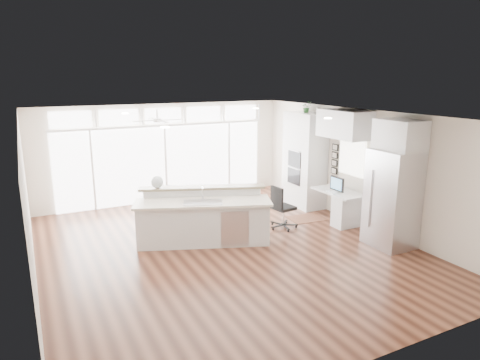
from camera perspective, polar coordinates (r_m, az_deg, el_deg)
name	(u,v)px	position (r m, az deg, el deg)	size (l,w,h in m)	color
floor	(226,249)	(8.83, -1.89, -9.20)	(7.00, 8.00, 0.02)	#3B1C12
ceiling	(225,116)	(8.17, -2.04, 8.59)	(7.00, 8.00, 0.02)	white
wall_back	(164,153)	(12.06, -10.06, 3.59)	(7.00, 0.04, 2.70)	beige
wall_front	(372,261)	(5.24, 17.23, -10.32)	(7.00, 0.04, 2.70)	beige
wall_left	(28,209)	(7.66, -26.45, -3.51)	(0.04, 8.00, 2.70)	beige
wall_right	(362,168)	(10.33, 15.91, 1.59)	(0.04, 8.00, 2.70)	beige
glass_wall	(165,164)	(12.06, -9.92, 2.15)	(5.80, 0.06, 2.08)	white
transom_row	(163,116)	(11.87, -10.19, 8.45)	(5.90, 0.06, 0.40)	white
desk_window	(352,157)	(10.48, 14.71, 2.95)	(0.04, 0.85, 0.85)	white
ceiling_fan	(157,116)	(10.63, -10.99, 8.36)	(1.16, 1.16, 0.32)	silver
recessed_lights	(220,116)	(8.35, -2.63, 8.56)	(3.40, 3.00, 0.02)	white
oven_cabinet	(305,160)	(11.51, 8.60, 2.66)	(0.64, 1.20, 2.50)	silver
desk_nook	(338,206)	(10.55, 12.98, -3.44)	(0.72, 1.30, 0.76)	silver
upper_cabinets	(344,124)	(10.18, 13.75, 7.25)	(0.64, 1.30, 0.64)	silver
refrigerator	(392,199)	(9.22, 19.64, -2.37)	(0.76, 0.90, 2.00)	silver
fridge_cabinet	(400,135)	(9.01, 20.57, 5.65)	(0.64, 0.90, 0.60)	silver
framed_photos	(335,159)	(10.97, 12.53, 2.74)	(0.06, 0.22, 0.80)	black
kitchen_island	(203,218)	(8.96, -4.93, -5.01)	(2.81, 1.06, 1.12)	silver
rug	(307,218)	(10.72, 8.92, -5.06)	(0.87, 0.63, 0.01)	#3E1E13
office_chair	(284,207)	(9.87, 5.85, -3.63)	(0.52, 0.48, 1.00)	black
fishbowl	(157,182)	(9.19, -10.99, -0.25)	(0.27, 0.27, 0.27)	silver
monitor	(337,184)	(10.35, 12.81, -0.50)	(0.08, 0.45, 0.38)	black
keyboard	(331,192)	(10.29, 12.03, -1.58)	(0.11, 0.29, 0.01)	white
potted_plant	(306,108)	(11.33, 8.85, 9.44)	(0.26, 0.29, 0.23)	#245525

